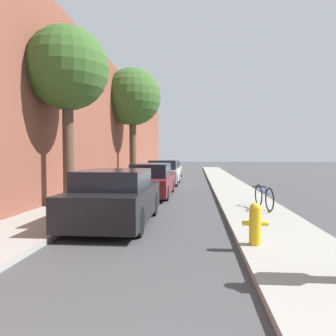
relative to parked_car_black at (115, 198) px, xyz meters
The scene contains 12 objects.
ground_plane 8.33m from the parked_car_black, 83.08° to the left, with size 120.00×120.00×0.00m, color #3D3D3F.
sidewalk_left 8.48m from the parked_car_black, 102.98° to the left, with size 2.00×52.00×0.12m.
sidewalk_right 9.14m from the parked_car_black, 64.68° to the left, with size 2.00×52.00×0.12m.
building_facade_left 9.33m from the parked_car_black, 111.52° to the left, with size 0.70×52.00×7.19m.
parked_car_black is the anchor object (origin of this frame).
parked_car_maroon 5.73m from the parked_car_black, 88.36° to the left, with size 1.69×4.69×1.41m.
parked_car_silver 11.15m from the parked_car_black, 89.25° to the left, with size 1.79×4.28×1.45m.
parked_car_champagne 17.06m from the parked_car_black, 89.96° to the left, with size 1.73×4.11×1.28m.
street_tree_near 4.81m from the parked_car_black, 135.30° to the left, with size 2.67×2.67×5.79m.
street_tree_far 13.16m from the parked_car_black, 99.05° to the left, with size 3.58×3.58×7.08m.
fire_hydrant 3.80m from the parked_car_black, 32.83° to the right, with size 0.48×0.22×0.79m.
bicycle 4.67m from the parked_car_black, 26.49° to the left, with size 0.44×1.73×0.71m.
Camera 1 is at (1.09, -0.45, 1.82)m, focal length 34.81 mm.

